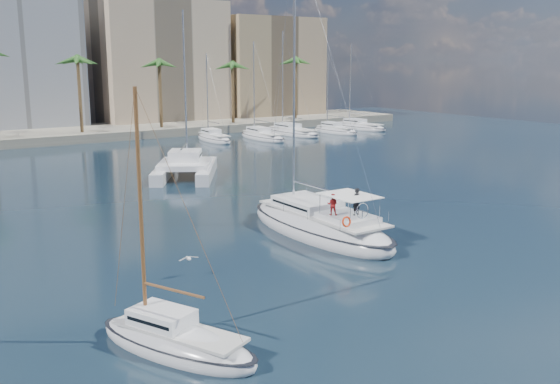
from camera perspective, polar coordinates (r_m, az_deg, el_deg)
ground at (r=35.52m, az=1.21°, el=-5.74°), size 160.00×160.00×0.00m
quay at (r=91.32m, az=-21.51°, el=4.76°), size 120.00×14.00×1.20m
building_beige at (r=106.09m, az=-11.18°, el=11.36°), size 20.00×14.00×20.00m
building_tan_right at (r=113.72m, az=-1.27°, el=11.10°), size 18.00×12.00×18.00m
palm_centre at (r=86.85m, az=-21.41°, el=10.86°), size 3.60×3.60×12.30m
palm_right at (r=100.13m, az=-1.72°, el=11.71°), size 3.60×3.60×12.30m
main_sloop at (r=39.46m, az=3.58°, el=-3.07°), size 4.26×13.26×19.65m
small_sloop at (r=24.54m, az=-9.54°, el=-13.33°), size 5.10×7.60×10.49m
catamaran at (r=59.20m, az=-8.65°, el=2.43°), size 9.88×11.53×15.31m
seagull at (r=31.95m, az=-8.37°, el=-6.02°), size 1.06×0.46×0.20m
moored_yacht_a at (r=85.14m, az=-6.06°, el=4.65°), size 3.37×9.52×11.90m
moored_yacht_b at (r=86.66m, az=-1.63°, el=4.84°), size 3.32×10.83×13.72m
moored_yacht_c at (r=91.90m, az=1.14°, el=5.26°), size 3.98×12.33×15.54m
moored_yacht_d at (r=94.21m, az=5.09°, el=5.38°), size 3.52×9.55×11.90m
moored_yacht_e at (r=99.90m, az=7.28°, el=5.71°), size 4.61×11.11×13.72m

